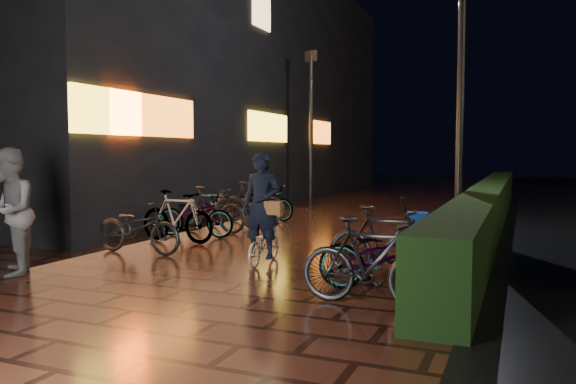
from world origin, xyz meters
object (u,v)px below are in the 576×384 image
at_px(bystander_person, 8,212).
at_px(traffic_barrier, 434,258).
at_px(cart_assembly, 416,222).
at_px(cyclist, 263,223).

height_order(bystander_person, traffic_barrier, bystander_person).
relative_size(bystander_person, cart_assembly, 1.86).
distance_m(bystander_person, cyclist, 3.75).
bearing_deg(bystander_person, cart_assembly, 87.78).
height_order(traffic_barrier, cart_assembly, cart_assembly).
distance_m(bystander_person, cart_assembly, 6.77).
height_order(bystander_person, cart_assembly, bystander_person).
xyz_separation_m(cyclist, traffic_barrier, (2.71, -0.18, -0.34)).
xyz_separation_m(bystander_person, cart_assembly, (5.10, 4.43, -0.42)).
bearing_deg(cyclist, cart_assembly, 48.29).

